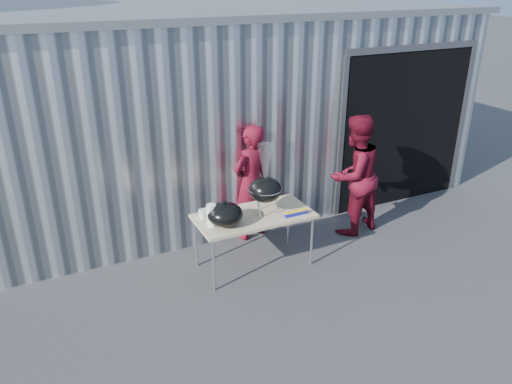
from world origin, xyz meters
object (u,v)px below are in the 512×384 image
person_cook (251,183)px  person_bystander (354,175)px  kettle_grill (265,183)px  folding_table (254,217)px

person_cook → person_bystander: size_ratio=0.95×
person_cook → person_bystander: 1.50m
kettle_grill → person_cook: person_cook is taller
kettle_grill → person_bystander: person_bystander is taller
person_bystander → person_cook: bearing=-30.1°
folding_table → kettle_grill: 0.48m
person_cook → person_bystander: (1.42, -0.50, 0.05)m
kettle_grill → folding_table: bearing=166.9°
folding_table → person_bystander: bearing=8.6°
folding_table → person_cook: person_cook is taller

